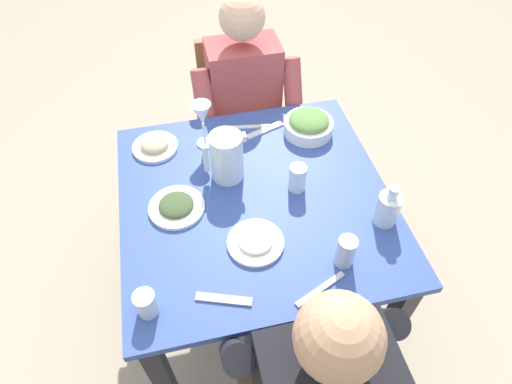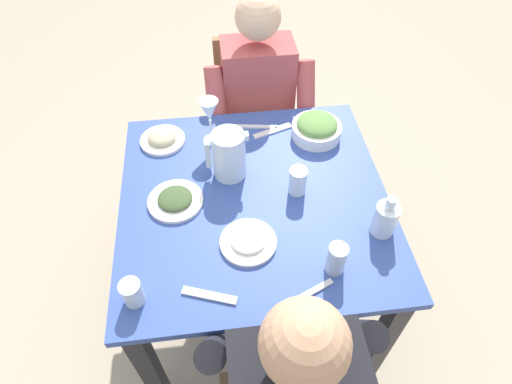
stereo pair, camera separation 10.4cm
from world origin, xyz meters
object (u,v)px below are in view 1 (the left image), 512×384
Objects in this scene: dining_table at (255,217)px; water_pitcher at (227,157)px; salad_bowl at (309,124)px; plate_dolmas at (176,206)px; diner_far at (306,366)px; wine_glass at (202,116)px; oil_carafe at (387,210)px; chair_near at (240,114)px; plate_yoghurt at (256,241)px; plate_beans at (155,145)px; water_glass_center at (297,178)px; water_glass_far_left at (146,304)px; water_glass_near_left at (346,251)px; diner_near at (248,116)px.

dining_table is 0.26m from water_pitcher.
salad_bowl is (-0.37, -0.17, -0.05)m from water_pitcher.
dining_table is 4.87× the size of plate_dolmas.
diner_far reaches higher than wine_glass.
water_pitcher is 1.16× the size of oil_carafe.
chair_near is at bearing -104.93° from water_pitcher.
water_pitcher is 0.34m from plate_yoghurt.
wine_glass is at bearing 174.83° from plate_beans.
water_glass_center is (0.13, 0.29, 0.01)m from salad_bowl.
water_glass_center is 0.32m from oil_carafe.
water_glass_far_left is at bearing 66.35° from chair_near.
chair_near reaches higher than salad_bowl.
diner_far is (-0.02, 0.58, 0.01)m from dining_table.
wine_glass is (-0.20, 0.02, 0.13)m from plate_beans.
oil_carafe is (-0.45, 0.00, 0.04)m from plate_yoghurt.
dining_table is 8.39× the size of water_glass_near_left.
diner_near is 5.93× the size of salad_bowl.
plate_yoghurt is 1.14× the size of oil_carafe.
oil_carafe is at bearing 103.34° from salad_bowl.
chair_near reaches higher than water_glass_near_left.
plate_beans is 0.70m from water_glass_far_left.
plate_yoghurt reaches higher than dining_table.
chair_near is 1.07m from oil_carafe.
oil_carafe reaches higher than dining_table.
plate_beans is at bearing -5.17° from wine_glass.
plate_beans reaches higher than plate_dolmas.
water_glass_center is at bearing 94.36° from chair_near.
oil_carafe reaches higher than chair_near.
plate_dolmas is at bearing -62.90° from diner_far.
water_glass_far_left is (0.50, 1.14, 0.30)m from chair_near.
plate_beans is at bearing -95.71° from water_glass_far_left.
water_pitcher is 1.66× the size of water_glass_near_left.
chair_near is at bearing -113.65° from water_glass_far_left.
dining_table is at bearing 112.60° from wine_glass.
wine_glass reaches higher than water_pitcher.
chair_near is 4.48× the size of plate_dolmas.
plate_beans is 1.68× the size of water_glass_center.
plate_yoghurt is at bearing 118.31° from plate_beans.
water_pitcher is (0.08, -0.13, 0.21)m from dining_table.
water_glass_far_left is 0.45× the size of wine_glass.
salad_bowl is at bearing -76.66° from oil_carafe.
diner_far is 6.20× the size of water_pitcher.
oil_carafe is (-0.25, 0.21, 0.00)m from water_glass_center.
wine_glass reaches higher than salad_bowl.
water_glass_far_left is at bearing 71.75° from plate_dolmas.
water_glass_center reaches higher than plate_dolmas.
diner_near is 1.07m from water_glass_far_left.
wine_glass reaches higher than plate_beans.
diner_near is 13.36× the size of water_glass_far_left.
dining_table is at bearing 134.44° from plate_beans.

